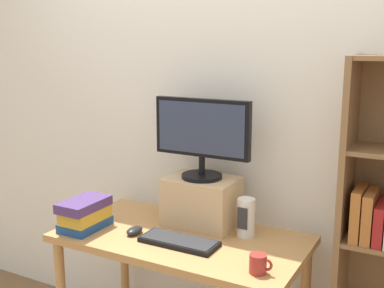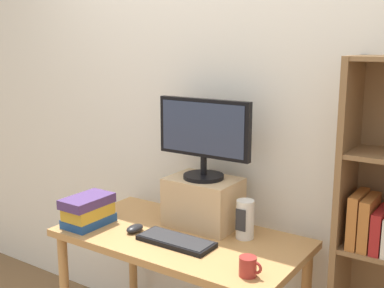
% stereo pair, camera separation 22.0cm
% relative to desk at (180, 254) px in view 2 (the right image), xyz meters
% --- Properties ---
extents(back_wall, '(7.00, 0.08, 2.60)m').
position_rel_desk_xyz_m(back_wall, '(0.00, 0.41, 0.62)').
color(back_wall, silver).
rests_on(back_wall, ground_plane).
extents(desk, '(1.21, 0.64, 0.78)m').
position_rel_desk_xyz_m(desk, '(0.00, 0.00, 0.00)').
color(desk, '#B7844C').
rests_on(desk, ground_plane).
extents(riser_box, '(0.36, 0.26, 0.25)m').
position_rel_desk_xyz_m(riser_box, '(0.02, 0.17, 0.23)').
color(riser_box, tan).
rests_on(riser_box, desk).
extents(computer_monitor, '(0.52, 0.21, 0.41)m').
position_rel_desk_xyz_m(computer_monitor, '(0.02, 0.17, 0.58)').
color(computer_monitor, black).
rests_on(computer_monitor, riser_box).
extents(keyboard, '(0.37, 0.15, 0.02)m').
position_rel_desk_xyz_m(keyboard, '(0.04, -0.09, 0.11)').
color(keyboard, black).
rests_on(keyboard, desk).
extents(computer_mouse, '(0.06, 0.10, 0.04)m').
position_rel_desk_xyz_m(computer_mouse, '(-0.21, -0.10, 0.12)').
color(computer_mouse, black).
rests_on(computer_mouse, desk).
extents(book_stack, '(0.17, 0.27, 0.16)m').
position_rel_desk_xyz_m(book_stack, '(-0.47, -0.16, 0.18)').
color(book_stack, navy).
rests_on(book_stack, desk).
extents(coffee_mug, '(0.10, 0.07, 0.08)m').
position_rel_desk_xyz_m(coffee_mug, '(0.48, -0.19, 0.14)').
color(coffee_mug, '#9E2D28').
rests_on(coffee_mug, desk).
extents(desk_speaker, '(0.09, 0.09, 0.19)m').
position_rel_desk_xyz_m(desk_speaker, '(0.28, 0.14, 0.19)').
color(desk_speaker, silver).
rests_on(desk_speaker, desk).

